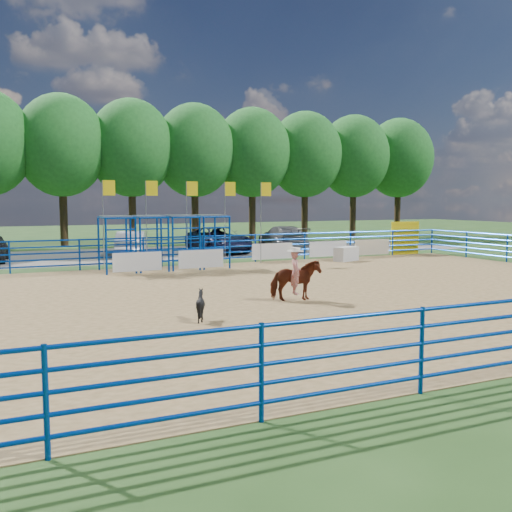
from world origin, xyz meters
The scene contains 12 objects.
ground centered at (0.00, 0.00, 0.00)m, with size 120.00×120.00×0.00m, color #2F5020.
arena_dirt centered at (0.00, 0.00, 0.01)m, with size 30.00×20.00×0.02m, color #987B4C.
gravel_strip centered at (0.00, 17.00, 0.01)m, with size 40.00×10.00×0.01m, color slate.
announcer_table centered at (7.63, 8.34, 0.40)m, with size 1.43×0.67×0.76m, color silver.
horse_and_rider centered at (-0.69, -1.25, 0.86)m, with size 1.71×1.06×2.45m.
calf centered at (-4.50, -2.87, 0.44)m, with size 0.68×0.76×0.84m, color black.
car_b centered at (-2.27, 15.94, 0.75)m, with size 1.56×4.47×1.47m, color #919499.
car_c centered at (3.23, 16.12, 0.81)m, with size 2.65×5.74×1.59m, color #141633.
car_d centered at (7.86, 16.24, 0.81)m, with size 2.23×5.49×1.59m, color #5C5C5E.
perimeter_fence centered at (0.00, 0.00, 0.75)m, with size 30.10×20.10×1.50m.
chute_assembly centered at (-1.90, 8.84, 1.26)m, with size 19.32×2.41×4.20m.
treeline centered at (0.00, 26.00, 7.53)m, with size 56.40×6.40×11.24m.
Camera 1 is at (-9.48, -17.43, 3.29)m, focal length 40.00 mm.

